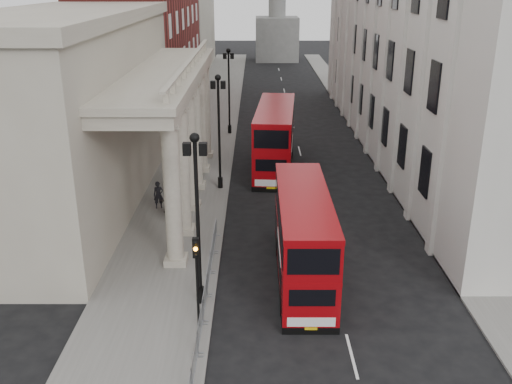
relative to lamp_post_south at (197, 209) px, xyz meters
name	(u,v)px	position (x,y,z in m)	size (l,w,h in m)	color
ground	(207,356)	(0.60, -4.00, -4.91)	(260.00, 260.00, 0.00)	black
sidewalk_west	(200,150)	(-2.40, 26.00, -4.85)	(6.00, 140.00, 0.12)	slate
sidewalk_east	(382,150)	(14.10, 26.00, -4.85)	(3.00, 140.00, 0.12)	slate
kerb	(233,150)	(0.55, 26.00, -4.84)	(0.20, 140.00, 0.14)	slate
portico_building	(70,116)	(-9.90, 14.00, 1.09)	(9.00, 28.00, 12.00)	#9F9685
brick_building	(146,13)	(-9.90, 44.00, 6.09)	(9.00, 32.00, 22.00)	maroon
west_building_far	(181,9)	(-9.90, 76.00, 5.09)	(9.00, 30.00, 20.00)	#9F9685
east_building	(418,5)	(16.60, 28.00, 7.59)	(8.00, 55.00, 25.00)	beige
lamp_post_south	(197,209)	(0.00, 0.00, 0.00)	(1.05, 0.44, 8.32)	black
lamp_post_mid	(219,124)	(0.00, 16.00, 0.00)	(1.05, 0.44, 8.32)	black
lamp_post_north	(229,85)	(0.00, 32.00, 0.00)	(1.05, 0.44, 8.32)	black
traffic_light	(197,266)	(0.10, -2.02, -1.80)	(0.28, 0.33, 4.30)	black
crowd_barriers	(202,312)	(0.25, -1.77, -4.24)	(0.50, 18.75, 1.10)	gray
bus_near	(303,235)	(5.05, 2.72, -2.53)	(2.60, 10.55, 4.55)	#90060B
bus_far	(275,136)	(4.19, 21.10, -2.25)	(3.78, 11.99, 5.09)	#97070C
pedestrian_a	(158,195)	(-3.90, 11.99, -3.86)	(0.68, 0.44, 1.85)	black
pedestrian_b	(166,200)	(-3.30, 11.27, -3.98)	(0.79, 0.62, 1.63)	black
pedestrian_c	(180,167)	(-3.23, 18.21, -3.88)	(0.89, 0.58, 1.81)	black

